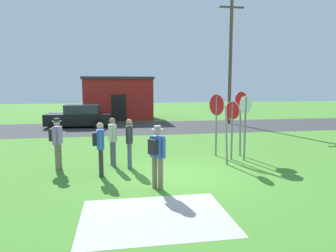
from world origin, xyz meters
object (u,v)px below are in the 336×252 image
person_with_sunhat (157,153)px  person_in_dark_shirt (113,139)px  person_on_left (129,141)px  person_in_teal (100,145)px  stop_sign_far_back (245,117)px  parked_car_on_street (80,117)px  stop_sign_rear_right (227,123)px  stop_sign_rear_left (232,120)px  stop_sign_leaning_left (216,113)px  person_near_signs (57,140)px  utility_pole (230,60)px  stop_sign_leaning_right (241,113)px

person_with_sunhat → person_in_dark_shirt: person_with_sunhat is taller
person_on_left → person_in_teal: bearing=-139.8°
person_in_dark_shirt → person_in_teal: bearing=-106.5°
stop_sign_far_back → person_in_dark_shirt: (-4.86, 0.05, -0.68)m
parked_car_on_street → stop_sign_far_back: (7.15, -10.67, 0.95)m
person_on_left → person_with_sunhat: person_with_sunhat is taller
stop_sign_rear_right → person_with_sunhat: 3.53m
stop_sign_rear_left → person_in_teal: (-4.81, -1.42, -0.53)m
stop_sign_far_back → stop_sign_leaning_left: bearing=131.1°
parked_car_on_street → stop_sign_rear_right: bearing=-60.7°
stop_sign_rear_left → person_near_signs: stop_sign_rear_left is taller
person_near_signs → person_in_dark_shirt: bearing=8.2°
stop_sign_leaning_left → stop_sign_far_back: (0.81, -0.93, -0.09)m
parked_car_on_street → person_near_signs: (0.47, -10.88, 0.32)m
parked_car_on_street → person_in_teal: bearing=-80.9°
utility_pole → stop_sign_rear_left: size_ratio=3.98×
stop_sign_rear_left → stop_sign_far_back: (0.43, -0.21, 0.13)m
person_on_left → person_with_sunhat: bearing=-73.8°
stop_sign_rear_left → stop_sign_leaning_left: bearing=117.9°
stop_sign_rear_right → stop_sign_far_back: size_ratio=0.90×
stop_sign_leaning_right → stop_sign_leaning_left: bearing=174.0°
stop_sign_leaning_left → person_near_signs: stop_sign_leaning_left is taller
stop_sign_far_back → person_on_left: stop_sign_far_back is taller
stop_sign_rear_right → person_on_left: stop_sign_rear_right is taller
stop_sign_leaning_left → person_with_sunhat: size_ratio=1.43×
stop_sign_rear_right → person_in_dark_shirt: stop_sign_rear_right is taller
stop_sign_rear_right → stop_sign_leaning_right: bearing=51.1°
person_in_teal → person_near_signs: bearing=145.2°
parked_car_on_street → stop_sign_rear_right: size_ratio=2.02×
utility_pole → person_in_teal: (-8.71, -12.05, -3.64)m
stop_sign_rear_left → stop_sign_leaning_left: stop_sign_leaning_left is taller
utility_pole → person_in_teal: utility_pole is taller
parked_car_on_street → stop_sign_leaning_left: bearing=-56.9°
person_in_teal → person_with_sunhat: bearing=-42.2°
person_in_teal → person_on_left: bearing=40.2°
parked_car_on_street → person_on_left: bearing=-75.6°
stop_sign_rear_left → stop_sign_leaning_right: size_ratio=0.87×
stop_sign_rear_right → person_in_teal: stop_sign_rear_right is taller
stop_sign_leaning_right → person_on_left: size_ratio=1.52×
person_with_sunhat → person_near_signs: size_ratio=1.00×
utility_pole → person_near_signs: 15.44m
stop_sign_rear_left → person_in_dark_shirt: 4.47m
person_in_teal → person_in_dark_shirt: size_ratio=1.00×
stop_sign_rear_left → person_on_left: bearing=-170.8°
stop_sign_leaning_left → person_on_left: bearing=-158.9°
person_near_signs → stop_sign_leaning_right: bearing=8.6°
stop_sign_leaning_left → person_on_left: stop_sign_leaning_left is taller
person_in_dark_shirt → person_near_signs: size_ratio=0.97×
utility_pole → person_with_sunhat: 15.68m
utility_pole → person_on_left: size_ratio=5.25×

